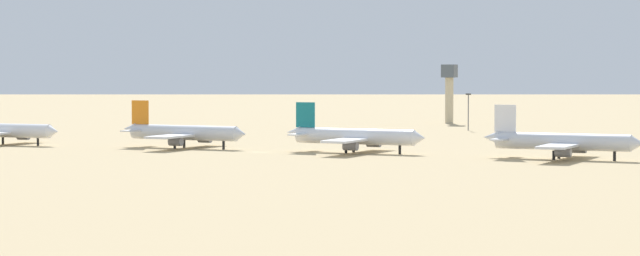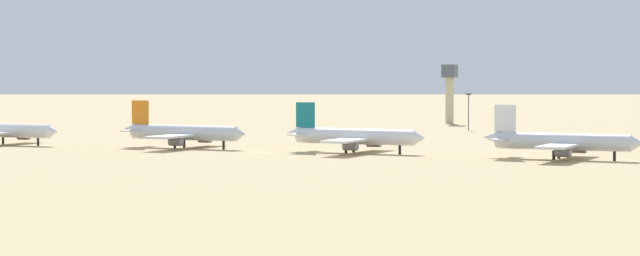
{
  "view_description": "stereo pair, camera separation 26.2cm",
  "coord_description": "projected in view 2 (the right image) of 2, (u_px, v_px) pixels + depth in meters",
  "views": [
    {
      "loc": [
        145.32,
        -301.76,
        22.37
      ],
      "look_at": [
        12.38,
        10.02,
        6.0
      ],
      "focal_mm": 72.94,
      "sensor_mm": 36.0,
      "label": 1
    },
    {
      "loc": [
        145.56,
        -301.66,
        22.37
      ],
      "look_at": [
        12.38,
        10.02,
        6.0
      ],
      "focal_mm": 72.94,
      "sensor_mm": 36.0,
      "label": 2
    }
  ],
  "objects": [
    {
      "name": "parked_jet_orange_3",
      "position": [
        183.0,
        133.0,
        350.81
      ],
      "size": [
        38.63,
        32.44,
        12.77
      ],
      "rotation": [
        0.0,
        0.0,
        -0.04
      ],
      "color": "silver",
      "rests_on": "ground"
    },
    {
      "name": "ground",
      "position": [
        261.0,
        152.0,
        335.28
      ],
      "size": [
        4000.0,
        4000.0,
        0.0
      ],
      "primitive_type": "plane",
      "color": "tan"
    },
    {
      "name": "light_pole_mid",
      "position": [
        469.0,
        109.0,
        445.62
      ],
      "size": [
        1.8,
        0.5,
        12.75
      ],
      "color": "#59595E",
      "rests_on": "ground"
    },
    {
      "name": "parked_jet_teal_4",
      "position": [
        354.0,
        136.0,
        331.82
      ],
      "size": [
        38.7,
        32.46,
        12.8
      ],
      "rotation": [
        0.0,
        0.0,
        -0.03
      ],
      "color": "white",
      "rests_on": "ground"
    },
    {
      "name": "ridge_west",
      "position": [
        457.0,
        45.0,
        1483.13
      ],
      "size": [
        370.86,
        298.64,
        90.77
      ],
      "primitive_type": "pyramid",
      "rotation": [
        0.0,
        0.0,
        -0.08
      ],
      "color": "gray",
      "rests_on": "ground"
    },
    {
      "name": "control_tower",
      "position": [
        450.0,
        88.0,
        500.43
      ],
      "size": [
        5.2,
        5.2,
        22.71
      ],
      "color": "#C6B793",
      "rests_on": "ground"
    },
    {
      "name": "parked_jet_white_5",
      "position": [
        561.0,
        142.0,
        308.64
      ],
      "size": [
        38.88,
        32.59,
        12.86
      ],
      "rotation": [
        0.0,
        0.0,
        -0.03
      ],
      "color": "silver",
      "rests_on": "ground"
    },
    {
      "name": "ridge_far_west",
      "position": [
        194.0,
        32.0,
        1364.24
      ],
      "size": [
        310.22,
        263.27,
        115.17
      ],
      "primitive_type": "pyramid",
      "rotation": [
        0.0,
        0.0,
        0.11
      ],
      "color": "gray",
      "rests_on": "ground"
    },
    {
      "name": "parked_jet_orange_2",
      "position": [
        1.0,
        130.0,
        365.29
      ],
      "size": [
        37.51,
        31.41,
        12.42
      ],
      "rotation": [
        0.0,
        0.0,
        0.02
      ],
      "color": "white",
      "rests_on": "ground"
    }
  ]
}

